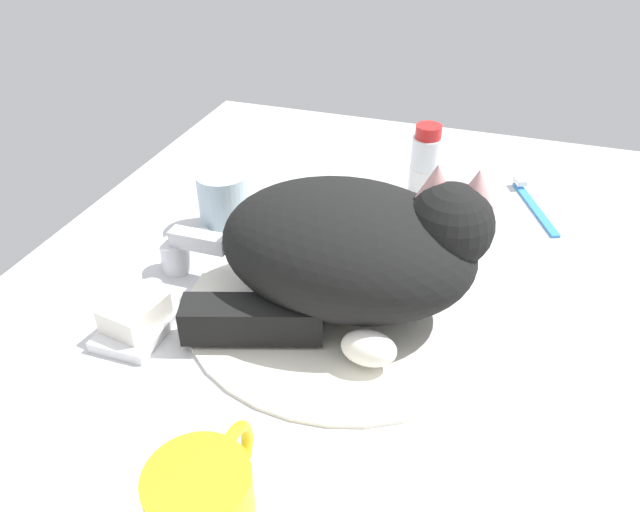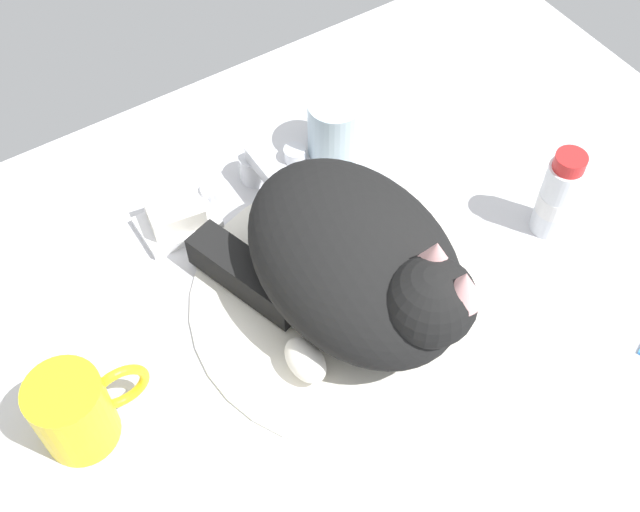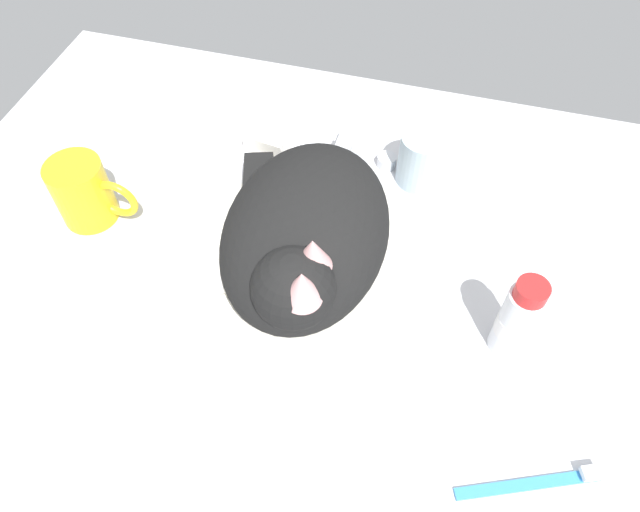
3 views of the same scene
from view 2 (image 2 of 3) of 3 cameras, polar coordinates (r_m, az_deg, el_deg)
name	(u,v)px [view 2 (image 2 of 3)]	position (r cm, az deg, el deg)	size (l,w,h in cm)	color
ground_plane	(350,306)	(90.83, 2.18, -3.61)	(110.00, 82.50, 3.00)	silver
sink_basin	(351,297)	(89.20, 2.21, -2.94)	(35.92, 35.92, 0.88)	white
faucet	(257,169)	(98.51, -4.50, 6.19)	(14.62, 8.82, 5.92)	silver
cat	(358,264)	(82.47, 2.71, -0.58)	(23.11, 29.92, 16.47)	black
coffee_mug	(76,411)	(81.23, -16.98, -10.49)	(11.71, 7.43, 9.22)	yellow
rinse_cup	(335,128)	(100.99, 1.04, 9.11)	(6.76, 6.76, 7.94)	silver
soap_dish	(178,223)	(96.63, -10.10, 2.34)	(9.00, 6.40, 1.20)	white
soap_bar	(175,212)	(95.11, -10.27, 3.09)	(6.25, 4.92, 2.79)	white
toothpaste_bottle	(558,196)	(95.15, 16.57, 4.12)	(4.27, 4.27, 12.13)	white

